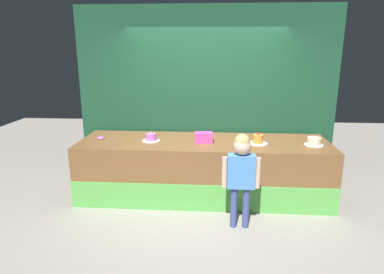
% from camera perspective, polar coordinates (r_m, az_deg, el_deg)
% --- Properties ---
extents(ground_plane, '(12.00, 12.00, 0.00)m').
position_cam_1_polar(ground_plane, '(4.76, 1.68, -12.44)').
color(ground_plane, gray).
extents(stage_platform, '(3.67, 1.11, 0.86)m').
position_cam_1_polar(stage_platform, '(5.09, 1.97, -5.38)').
color(stage_platform, brown).
rests_on(stage_platform, ground_plane).
extents(curtain_backdrop, '(4.13, 0.08, 2.84)m').
position_cam_1_polar(curtain_backdrop, '(5.47, 2.32, 6.82)').
color(curtain_backdrop, '#19472D').
rests_on(curtain_backdrop, ground_plane).
extents(child_figure, '(0.47, 0.21, 1.21)m').
position_cam_1_polar(child_figure, '(4.10, 8.38, -5.30)').
color(child_figure, '#3F4C8C').
rests_on(child_figure, ground_plane).
extents(pink_box, '(0.27, 0.17, 0.15)m').
position_cam_1_polar(pink_box, '(4.87, 1.99, -0.08)').
color(pink_box, '#ED45A4').
rests_on(pink_box, stage_platform).
extents(donut, '(0.11, 0.11, 0.03)m').
position_cam_1_polar(donut, '(5.25, -15.25, -0.16)').
color(donut, '#CC66D8').
rests_on(donut, stage_platform).
extents(cake_left, '(0.27, 0.27, 0.15)m').
position_cam_1_polar(cake_left, '(4.99, -6.99, -0.14)').
color(cake_left, white).
rests_on(cake_left, stage_platform).
extents(cake_center, '(0.29, 0.29, 0.17)m').
position_cam_1_polar(cake_center, '(4.90, 11.15, -0.49)').
color(cake_center, white).
rests_on(cake_center, stage_platform).
extents(cake_right, '(0.27, 0.27, 0.11)m').
position_cam_1_polar(cake_right, '(5.03, 20.04, -0.75)').
color(cake_right, silver).
rests_on(cake_right, stage_platform).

